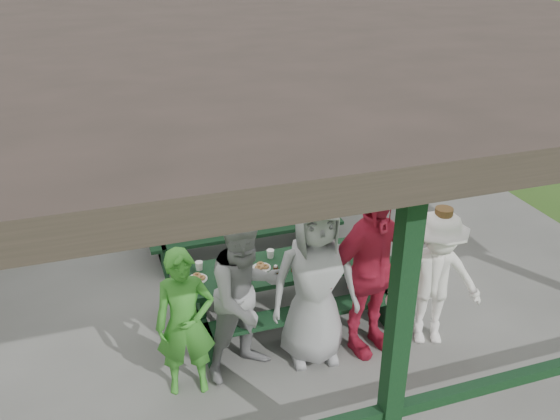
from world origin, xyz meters
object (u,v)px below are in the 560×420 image
object	(u,v)px
spectator_lblue	(207,174)
spectator_grey	(322,152)
picnic_table_far	(239,213)
pickup_truck	(270,74)
farm_trailer	(136,101)
contestant_grey_mid	(315,282)
contestant_red	(370,271)
spectator_blue	(110,170)
contestant_white_fedora	(435,279)
contestant_green	(185,324)
contestant_grey_left	(246,296)
picnic_table_near	(286,283)

from	to	relation	value
spectator_lblue	spectator_grey	xyz separation A→B (m)	(1.99, 0.05, 0.11)
picnic_table_far	spectator_grey	distance (m)	2.02
pickup_truck	farm_trailer	xyz separation A→B (m)	(-3.61, -1.14, -0.11)
contestant_grey_mid	spectator_lblue	bearing A→B (deg)	102.75
farm_trailer	contestant_red	bearing A→B (deg)	-86.06
contestant_grey_mid	spectator_grey	xyz separation A→B (m)	(1.60, 3.77, -0.10)
spectator_lblue	spectator_blue	bearing A→B (deg)	-10.43
contestant_white_fedora	picnic_table_far	bearing A→B (deg)	135.36
contestant_green	contestant_grey_left	size ratio (longest dim) A/B	0.87
spectator_lblue	spectator_blue	distance (m)	1.52
spectator_grey	contestant_red	bearing A→B (deg)	81.50
contestant_green	contestant_red	size ratio (longest dim) A/B	0.81
contestant_grey_mid	farm_trailer	xyz separation A→B (m)	(-0.97, 8.85, -0.37)
contestant_white_fedora	spectator_grey	world-z (taller)	spectator_grey
pickup_truck	farm_trailer	distance (m)	3.79
spectator_grey	farm_trailer	size ratio (longest dim) A/B	0.43
contestant_white_fedora	pickup_truck	bearing A→B (deg)	101.55
farm_trailer	spectator_grey	bearing A→B (deg)	-69.34
contestant_grey_left	contestant_grey_mid	bearing A→B (deg)	-18.99
spectator_lblue	farm_trailer	distance (m)	5.17
contestant_red	contestant_white_fedora	world-z (taller)	contestant_red
picnic_table_near	contestant_grey_mid	distance (m)	0.93
contestant_grey_left	contestant_red	size ratio (longest dim) A/B	0.93
contestant_grey_mid	spectator_lblue	distance (m)	3.74
spectator_lblue	pickup_truck	xyz separation A→B (m)	(3.03, 6.27, -0.06)
picnic_table_near	contestant_green	bearing A→B (deg)	-147.62
contestant_grey_mid	spectator_grey	size ratio (longest dim) A/B	1.11
pickup_truck	picnic_table_near	bearing A→B (deg)	163.34
spectator_grey	spectator_blue	bearing A→B (deg)	0.24
contestant_grey_left	contestant_white_fedora	size ratio (longest dim) A/B	1.10
contestant_white_fedora	pickup_truck	xyz separation A→B (m)	(1.27, 10.15, -0.12)
contestant_grey_left	pickup_truck	xyz separation A→B (m)	(3.39, 9.97, -0.23)
contestant_grey_mid	contestant_white_fedora	bearing A→B (deg)	-0.03
contestant_grey_mid	spectator_lblue	size ratio (longest dim) A/B	1.26
spectator_lblue	pickup_truck	world-z (taller)	spectator_lblue
picnic_table_near	contestant_grey_left	world-z (taller)	contestant_grey_left
picnic_table_far	picnic_table_near	bearing A→B (deg)	-88.40
contestant_white_fedora	contestant_green	bearing A→B (deg)	-163.05
picnic_table_far	pickup_truck	world-z (taller)	pickup_truck
contestant_green	pickup_truck	bearing A→B (deg)	76.63
contestant_green	pickup_truck	size ratio (longest dim) A/B	0.28
spectator_grey	contestant_green	bearing A→B (deg)	57.95
picnic_table_far	contestant_grey_mid	xyz separation A→B (m)	(0.11, -2.78, 0.49)
picnic_table_near	contestant_green	distance (m)	1.64
picnic_table_near	contestant_white_fedora	xyz separation A→B (m)	(1.42, -0.94, 0.36)
spectator_grey	farm_trailer	xyz separation A→B (m)	(-2.57, 5.08, -0.28)
picnic_table_near	contestant_green	world-z (taller)	contestant_green
contestant_grey_mid	spectator_blue	bearing A→B (deg)	121.02
contestant_red	contestant_white_fedora	bearing A→B (deg)	-22.54
contestant_white_fedora	spectator_blue	size ratio (longest dim) A/B	0.99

